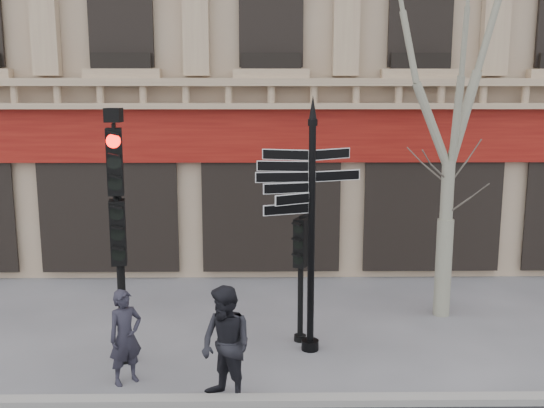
{
  "coord_description": "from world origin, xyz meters",
  "views": [
    {
      "loc": [
        -0.16,
        -9.78,
        4.58
      ],
      "look_at": [
        -0.03,
        0.6,
        2.69
      ],
      "focal_mm": 40.0,
      "sensor_mm": 36.0,
      "label": 1
    }
  ],
  "objects": [
    {
      "name": "traffic_signal_main",
      "position": [
        -2.6,
        0.13,
        2.75
      ],
      "size": [
        0.54,
        0.43,
        4.36
      ],
      "rotation": [
        0.0,
        0.0,
        0.2
      ],
      "color": "black",
      "rests_on": "ground"
    },
    {
      "name": "fingerpost",
      "position": [
        0.66,
        0.57,
        3.07
      ],
      "size": [
        2.18,
        2.18,
        4.56
      ],
      "rotation": [
        0.0,
        0.0,
        0.16
      ],
      "color": "black",
      "rests_on": "ground"
    },
    {
      "name": "kerb",
      "position": [
        0.0,
        -1.4,
        0.06
      ],
      "size": [
        80.0,
        0.25,
        0.12
      ],
      "primitive_type": "cube",
      "color": "gray",
      "rests_on": "ground"
    },
    {
      "name": "pedestrian_a",
      "position": [
        -2.38,
        -0.66,
        0.77
      ],
      "size": [
        0.67,
        0.64,
        1.55
      ],
      "primitive_type": "imported",
      "rotation": [
        0.0,
        0.0,
        0.68
      ],
      "color": "#23222D",
      "rests_on": "ground"
    },
    {
      "name": "ground",
      "position": [
        0.0,
        0.0,
        0.0
      ],
      "size": [
        80.0,
        80.0,
        0.0
      ],
      "primitive_type": "plane",
      "color": "#5A595E",
      "rests_on": "ground"
    },
    {
      "name": "traffic_signal_secondary",
      "position": [
        0.5,
        0.97,
        1.65
      ],
      "size": [
        0.48,
        0.42,
        2.36
      ],
      "rotation": [
        0.0,
        0.0,
        -0.43
      ],
      "color": "black",
      "rests_on": "ground"
    },
    {
      "name": "plane_tree",
      "position": [
        3.55,
        2.31,
        5.57
      ],
      "size": [
        2.99,
        2.99,
        7.93
      ],
      "color": "gray",
      "rests_on": "ground"
    },
    {
      "name": "pedestrian_b",
      "position": [
        -0.74,
        -1.3,
        0.9
      ],
      "size": [
        1.1,
        1.09,
        1.79
      ],
      "primitive_type": "imported",
      "rotation": [
        0.0,
        0.0,
        -0.76
      ],
      "color": "black",
      "rests_on": "ground"
    }
  ]
}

